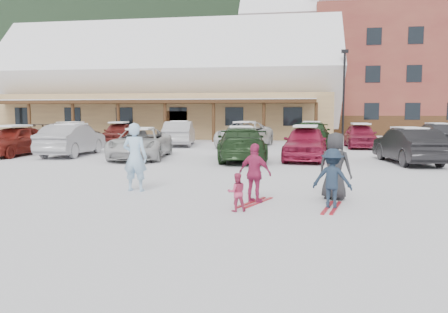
% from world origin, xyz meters
% --- Properties ---
extents(ground, '(160.00, 160.00, 0.00)m').
position_xyz_m(ground, '(0.00, 0.00, 0.00)').
color(ground, silver).
rests_on(ground, ground).
extents(forested_hillside, '(300.00, 70.00, 38.00)m').
position_xyz_m(forested_hillside, '(0.00, 85.00, 19.00)').
color(forested_hillside, black).
rests_on(forested_hillside, ground).
extents(day_lodge, '(29.12, 12.50, 10.38)m').
position_xyz_m(day_lodge, '(-9.00, 27.96, 3.94)').
color(day_lodge, tan).
rests_on(day_lodge, ground).
extents(alpine_hotel, '(31.48, 14.01, 21.48)m').
position_xyz_m(alpine_hotel, '(14.27, 38.00, 8.63)').
color(alpine_hotel, maroon).
rests_on(alpine_hotel, ground).
extents(lamp_post, '(0.50, 0.25, 6.65)m').
position_xyz_m(lamp_post, '(5.67, 23.21, 3.74)').
color(lamp_post, black).
rests_on(lamp_post, ground).
extents(conifer_0, '(4.40, 4.40, 10.20)m').
position_xyz_m(conifer_0, '(-26.00, 30.00, 5.69)').
color(conifer_0, black).
rests_on(conifer_0, ground).
extents(conifer_2, '(5.28, 5.28, 12.24)m').
position_xyz_m(conifer_2, '(-30.00, 42.00, 6.83)').
color(conifer_2, black).
rests_on(conifer_2, ground).
extents(conifer_3, '(3.96, 3.96, 9.18)m').
position_xyz_m(conifer_3, '(6.00, 44.00, 5.12)').
color(conifer_3, black).
rests_on(conifer_3, ground).
extents(adult_skier, '(0.70, 0.48, 1.86)m').
position_xyz_m(adult_skier, '(-2.16, 1.15, 0.93)').
color(adult_skier, '#A2CCEE').
rests_on(adult_skier, ground).
extents(toddler_red, '(0.49, 0.43, 0.84)m').
position_xyz_m(toddler_red, '(0.87, -0.84, 0.42)').
color(toddler_red, '#C43964').
rests_on(toddler_red, ground).
extents(child_navy, '(0.96, 0.68, 1.34)m').
position_xyz_m(child_navy, '(2.93, -0.22, 0.67)').
color(child_navy, '#192739').
rests_on(child_navy, ground).
extents(skis_child_navy, '(0.52, 1.41, 0.03)m').
position_xyz_m(skis_child_navy, '(2.93, -0.22, 0.01)').
color(skis_child_navy, '#A71723').
rests_on(skis_child_navy, ground).
extents(child_magenta, '(0.90, 0.64, 1.42)m').
position_xyz_m(child_magenta, '(1.18, 0.08, 0.71)').
color(child_magenta, '#AB2859').
rests_on(child_magenta, ground).
extents(skis_child_magenta, '(0.73, 1.37, 0.03)m').
position_xyz_m(skis_child_magenta, '(1.18, 0.08, 0.01)').
color(skis_child_magenta, '#A71723').
rests_on(skis_child_magenta, ground).
extents(bystander_dark, '(0.95, 0.80, 1.66)m').
position_xyz_m(bystander_dark, '(3.08, 0.84, 0.83)').
color(bystander_dark, '#29282B').
rests_on(bystander_dark, ground).
extents(parked_car_0, '(1.84, 4.37, 1.48)m').
position_xyz_m(parked_car_0, '(-11.50, 9.47, 0.74)').
color(parked_car_0, maroon).
rests_on(parked_car_0, ground).
extents(parked_car_1, '(1.88, 4.78, 1.55)m').
position_xyz_m(parked_car_1, '(-8.71, 9.97, 0.78)').
color(parked_car_1, '#9C9BA0').
rests_on(parked_car_1, ground).
extents(parked_car_2, '(2.96, 5.29, 1.40)m').
position_xyz_m(parked_car_2, '(-4.89, 9.15, 0.70)').
color(parked_car_2, silver).
rests_on(parked_car_2, ground).
extents(parked_car_3, '(2.85, 5.39, 1.49)m').
position_xyz_m(parked_car_3, '(-0.22, 9.06, 0.74)').
color(parked_car_3, '#20391C').
rests_on(parked_car_3, ground).
extents(parked_car_4, '(2.21, 4.64, 1.53)m').
position_xyz_m(parked_car_4, '(2.60, 9.67, 0.77)').
color(parked_car_4, '#A61E42').
rests_on(parked_car_4, ground).
extents(parked_car_5, '(2.20, 4.68, 1.48)m').
position_xyz_m(parked_car_5, '(6.82, 9.07, 0.74)').
color(parked_car_5, black).
rests_on(parked_car_5, ground).
extents(parked_car_7, '(2.89, 5.35, 1.47)m').
position_xyz_m(parked_car_7, '(-12.50, 16.87, 0.74)').
color(parked_car_7, '#79675A').
rests_on(parked_car_7, ground).
extents(parked_car_8, '(2.24, 4.46, 1.46)m').
position_xyz_m(parked_car_8, '(-9.48, 17.70, 0.73)').
color(parked_car_8, maroon).
rests_on(parked_car_8, ground).
extents(parked_car_9, '(2.34, 4.91, 1.55)m').
position_xyz_m(parked_car_9, '(-5.10, 16.96, 0.78)').
color(parked_car_9, '#BAB9BE').
rests_on(parked_car_9, ground).
extents(parked_car_10, '(3.48, 5.91, 1.54)m').
position_xyz_m(parked_car_10, '(-0.89, 16.53, 0.77)').
color(parked_car_10, white).
rests_on(parked_car_10, ground).
extents(parked_car_11, '(2.53, 5.50, 1.56)m').
position_xyz_m(parked_car_11, '(3.15, 16.67, 0.78)').
color(parked_car_11, '#1C391B').
rests_on(parked_car_11, ground).
extents(parked_car_12, '(1.81, 4.29, 1.45)m').
position_xyz_m(parked_car_12, '(6.04, 17.05, 0.72)').
color(parked_car_12, '#9D2242').
rests_on(parked_car_12, ground).
extents(parked_car_13, '(1.82, 4.59, 1.48)m').
position_xyz_m(parked_car_13, '(10.32, 16.68, 0.74)').
color(parked_car_13, black).
rests_on(parked_car_13, ground).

